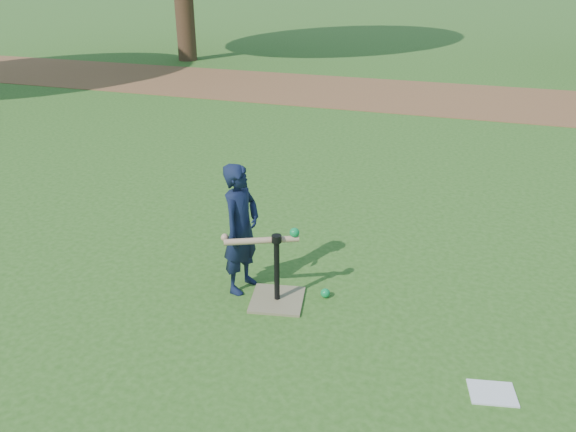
% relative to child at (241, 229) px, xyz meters
% --- Properties ---
extents(ground, '(80.00, 80.00, 0.00)m').
position_rel_child_xyz_m(ground, '(0.28, 0.25, -0.57)').
color(ground, '#285116').
rests_on(ground, ground).
extents(dirt_strip, '(24.00, 3.00, 0.01)m').
position_rel_child_xyz_m(dirt_strip, '(0.28, 7.75, -0.56)').
color(dirt_strip, brown).
rests_on(dirt_strip, ground).
extents(child, '(0.34, 0.46, 1.13)m').
position_rel_child_xyz_m(child, '(0.00, 0.00, 0.00)').
color(child, black).
rests_on(child, ground).
extents(wiffle_ball_ground, '(0.08, 0.08, 0.08)m').
position_rel_child_xyz_m(wiffle_ball_ground, '(0.72, 0.06, -0.53)').
color(wiffle_ball_ground, '#0C863E').
rests_on(wiffle_ball_ground, ground).
extents(clipboard, '(0.34, 0.28, 0.01)m').
position_rel_child_xyz_m(clipboard, '(2.05, -0.72, -0.56)').
color(clipboard, silver).
rests_on(clipboard, ground).
extents(batting_tee, '(0.50, 0.50, 0.61)m').
position_rel_child_xyz_m(batting_tee, '(0.35, -0.11, -0.46)').
color(batting_tee, '#7B704E').
rests_on(batting_tee, ground).
extents(swing_action, '(0.62, 0.30, 0.12)m').
position_rel_child_xyz_m(swing_action, '(0.25, -0.11, 0.00)').
color(swing_action, tan).
rests_on(swing_action, ground).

